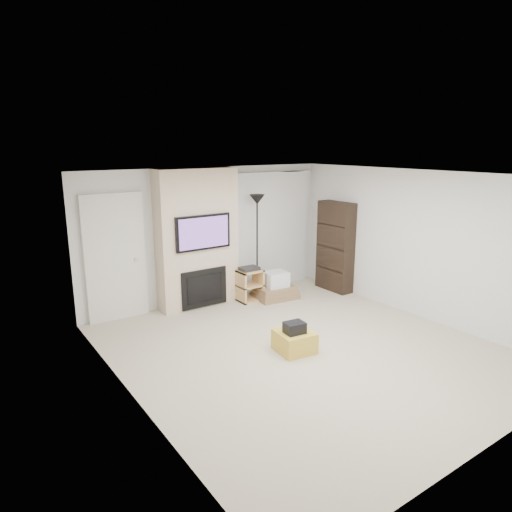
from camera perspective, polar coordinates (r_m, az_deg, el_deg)
floor at (r=6.83m, az=5.86°, el=-11.42°), size 5.00×5.50×0.00m
ceiling at (r=6.20m, az=6.44°, el=9.99°), size 5.00×5.50×0.00m
wall_back at (r=8.61m, az=-5.90°, el=2.68°), size 5.00×0.00×2.50m
wall_front at (r=4.79m, az=28.37°, el=-8.17°), size 5.00×0.00×2.50m
wall_left at (r=5.19m, az=-15.38°, el=-5.31°), size 0.00×5.50×2.50m
wall_right at (r=8.22m, az=19.46°, el=1.41°), size 0.00×5.50×2.50m
hvac_vent at (r=7.07m, az=4.60°, el=10.47°), size 0.35×0.18×0.01m
ottoman at (r=6.69m, az=4.83°, el=-10.57°), size 0.56×0.56×0.30m
black_bag at (r=6.55m, az=4.84°, el=-8.91°), size 0.31×0.25×0.16m
fireplace_wall at (r=8.27m, az=-7.31°, el=2.07°), size 1.50×0.47×2.50m
entry_door at (r=7.93m, az=-17.17°, el=-0.29°), size 1.02×0.11×2.14m
vertical_blinds at (r=9.31m, az=1.82°, el=3.73°), size 1.98×0.10×2.37m
floor_lamp at (r=8.72m, az=0.14°, el=4.95°), size 0.29×0.29×1.98m
av_stand at (r=8.65m, az=-0.83°, el=-3.39°), size 0.45×0.38×0.66m
box_stack at (r=8.83m, az=2.44°, el=-4.02°), size 0.85×0.68×0.53m
bookshelf at (r=9.30m, az=9.88°, el=1.17°), size 0.30×0.80×1.80m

